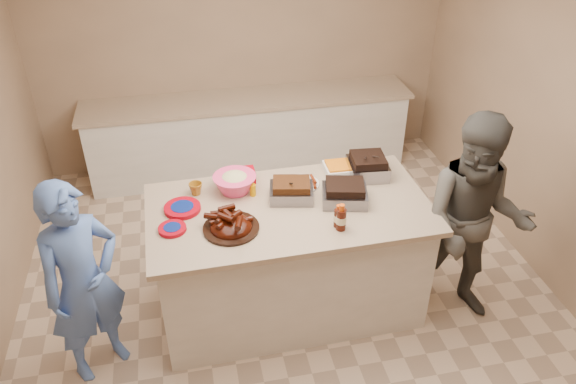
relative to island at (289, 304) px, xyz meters
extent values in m
cube|color=#47230F|center=(0.04, 0.10, 1.00)|extent=(0.37, 0.31, 0.10)
cube|color=black|center=(0.42, -0.02, 1.00)|extent=(0.39, 0.35, 0.10)
cube|color=gray|center=(0.71, 0.31, 1.00)|extent=(0.33, 0.33, 0.12)
cylinder|color=silver|center=(0.16, 0.28, 1.00)|extent=(0.29, 0.29, 0.05)
cube|color=orange|center=(0.54, 0.40, 1.00)|extent=(0.31, 0.23, 0.08)
cylinder|color=#381007|center=(0.30, -0.34, 1.00)|extent=(0.07, 0.07, 0.21)
cylinder|color=#381007|center=(0.29, -0.30, 1.00)|extent=(0.06, 0.06, 0.18)
cylinder|color=#E09A00|center=(-0.24, 0.21, 1.00)|extent=(0.05, 0.05, 0.13)
imported|color=silver|center=(0.01, 0.21, 1.00)|extent=(0.12, 0.04, 0.12)
cylinder|color=#A0000F|center=(-0.78, 0.12, 1.00)|extent=(0.28, 0.28, 0.03)
cylinder|color=#A0000F|center=(-0.87, -0.11, 1.00)|extent=(0.20, 0.20, 0.03)
imported|color=#9A6518|center=(-0.67, 0.32, 1.00)|extent=(0.11, 0.10, 0.11)
cube|color=#A0000F|center=(-0.29, 0.43, 1.00)|extent=(0.19, 0.15, 0.10)
imported|color=#5176C7|center=(-1.49, -0.31, 0.00)|extent=(1.37, 1.64, 0.38)
imported|color=#514E49|center=(1.35, -0.32, 0.00)|extent=(1.53, 1.96, 0.67)
camera|label=1|loc=(-0.72, -3.36, 3.41)|focal=35.00mm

